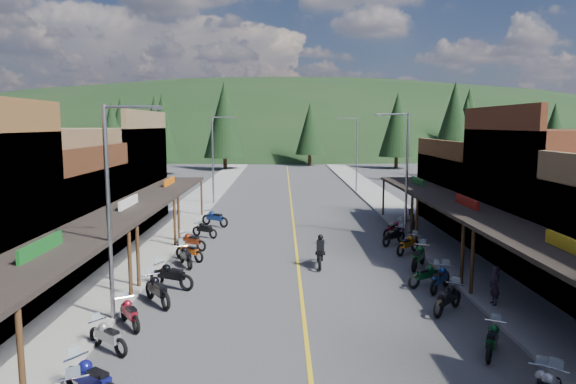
{
  "coord_description": "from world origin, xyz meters",
  "views": [
    {
      "loc": [
        -0.81,
        -24.34,
        7.29
      ],
      "look_at": [
        -0.45,
        8.02,
        3.0
      ],
      "focal_mm": 32.0,
      "sensor_mm": 36.0,
      "label": 1
    }
  ],
  "objects_px": {
    "streetlight_0": "(112,203)",
    "bike_west_8": "(186,255)",
    "pine_1": "(155,124)",
    "pine_7": "(121,124)",
    "pine_0": "(47,129)",
    "shop_east_3": "(489,192)",
    "pedestrian_east_b": "(410,221)",
    "bike_east_10": "(394,235)",
    "bike_west_5": "(130,312)",
    "bike_west_9": "(189,250)",
    "pine_6": "(554,129)",
    "pine_2": "(225,120)",
    "pine_10": "(163,128)",
    "pedestrian_east_a": "(495,285)",
    "streetlight_3": "(356,151)",
    "bike_east_11": "(394,228)",
    "shop_west_2": "(30,218)",
    "bike_west_6": "(157,289)",
    "pine_11": "(454,125)",
    "pine_8": "(112,135)",
    "bike_west_11": "(205,229)",
    "streetlight_1": "(214,156)",
    "bike_east_5": "(448,297)",
    "pine_3": "(310,129)",
    "pine_5": "(468,120)",
    "bike_east_6": "(440,277)",
    "bike_west_7": "(171,274)",
    "shop_west_3": "(96,179)",
    "bike_east_9": "(408,243)",
    "bike_east_4": "(493,338)",
    "bike_east_7": "(426,274)",
    "bike_west_10": "(191,240)",
    "pine_9": "(466,131)",
    "bike_west_12": "(215,217)",
    "pine_4": "(397,124)",
    "rider_on_bike": "(320,253)",
    "bike_west_4": "(108,335)"
  },
  "relations": [
    {
      "from": "shop_east_3",
      "to": "pedestrian_east_a",
      "type": "distance_m",
      "value": 17.26
    },
    {
      "from": "pine_11",
      "to": "pine_7",
      "type": "bearing_deg",
      "value": 143.84
    },
    {
      "from": "pine_0",
      "to": "pine_1",
      "type": "xyz_separation_m",
      "value": [
        16.0,
        8.0,
        0.75
      ]
    },
    {
      "from": "pedestrian_east_a",
      "to": "pine_6",
      "type": "bearing_deg",
      "value": 147.71
    },
    {
      "from": "shop_east_3",
      "to": "bike_west_5",
      "type": "relative_size",
      "value": 5.44
    },
    {
      "from": "pine_10",
      "to": "bike_west_12",
      "type": "relative_size",
      "value": 4.97
    },
    {
      "from": "pine_11",
      "to": "bike_west_9",
      "type": "distance_m",
      "value": 44.35
    },
    {
      "from": "streetlight_1",
      "to": "pine_10",
      "type": "height_order",
      "value": "pine_10"
    },
    {
      "from": "streetlight_0",
      "to": "bike_west_8",
      "type": "relative_size",
      "value": 3.96
    },
    {
      "from": "streetlight_1",
      "to": "pine_5",
      "type": "height_order",
      "value": "pine_5"
    },
    {
      "from": "pine_1",
      "to": "bike_west_10",
      "type": "height_order",
      "value": "pine_1"
    },
    {
      "from": "pine_3",
      "to": "bike_east_4",
      "type": "distance_m",
      "value": 75.17
    },
    {
      "from": "bike_east_5",
      "to": "bike_east_7",
      "type": "height_order",
      "value": "bike_east_5"
    },
    {
      "from": "streetlight_3",
      "to": "pine_6",
      "type": "bearing_deg",
      "value": 41.05
    },
    {
      "from": "streetlight_3",
      "to": "shop_west_3",
      "type": "bearing_deg",
      "value": -137.96
    },
    {
      "from": "bike_east_4",
      "to": "bike_east_7",
      "type": "xyz_separation_m",
      "value": [
        -0.18,
        6.96,
        0.01
      ]
    },
    {
      "from": "pine_5",
      "to": "bike_west_6",
      "type": "height_order",
      "value": "pine_5"
    },
    {
      "from": "pine_1",
      "to": "pine_7",
      "type": "xyz_separation_m",
      "value": [
        -8.0,
        6.0,
        0.0
      ]
    },
    {
      "from": "streetlight_3",
      "to": "bike_east_11",
      "type": "distance_m",
      "value": 22.41
    },
    {
      "from": "bike_west_4",
      "to": "pine_10",
      "type": "bearing_deg",
      "value": 49.56
    },
    {
      "from": "shop_east_3",
      "to": "pedestrian_east_b",
      "type": "height_order",
      "value": "shop_east_3"
    },
    {
      "from": "streetlight_0",
      "to": "bike_east_7",
      "type": "xyz_separation_m",
      "value": [
        12.63,
        4.05,
        -3.89
      ]
    },
    {
      "from": "pine_6",
      "to": "bike_west_7",
      "type": "xyz_separation_m",
      "value": [
        -51.77,
        -66.14,
        -5.83
      ]
    },
    {
      "from": "pine_0",
      "to": "pine_10",
      "type": "distance_m",
      "value": 25.06
    },
    {
      "from": "pine_0",
      "to": "pine_6",
      "type": "distance_m",
      "value": 86.02
    },
    {
      "from": "streetlight_1",
      "to": "pine_3",
      "type": "distance_m",
      "value": 45.39
    },
    {
      "from": "bike_west_8",
      "to": "bike_west_9",
      "type": "distance_m",
      "value": 1.08
    },
    {
      "from": "streetlight_1",
      "to": "pine_9",
      "type": "distance_m",
      "value": 38.61
    },
    {
      "from": "bike_west_6",
      "to": "bike_west_9",
      "type": "relative_size",
      "value": 1.18
    },
    {
      "from": "shop_east_3",
      "to": "bike_east_9",
      "type": "bearing_deg",
      "value": -135.23
    },
    {
      "from": "pine_5",
      "to": "bike_east_5",
      "type": "relative_size",
      "value": 6.46
    },
    {
      "from": "pine_3",
      "to": "bike_west_9",
      "type": "height_order",
      "value": "pine_3"
    },
    {
      "from": "pine_8",
      "to": "pine_11",
      "type": "bearing_deg",
      "value": -2.73
    },
    {
      "from": "bike_west_7",
      "to": "bike_east_10",
      "type": "distance_m",
      "value": 14.33
    },
    {
      "from": "pine_4",
      "to": "rider_on_bike",
      "type": "distance_m",
      "value": 61.38
    },
    {
      "from": "shop_west_3",
      "to": "streetlight_1",
      "type": "distance_m",
      "value": 12.73
    },
    {
      "from": "bike_east_4",
      "to": "bike_east_6",
      "type": "height_order",
      "value": "bike_east_6"
    },
    {
      "from": "pine_2",
      "to": "pine_10",
      "type": "height_order",
      "value": "pine_2"
    },
    {
      "from": "pine_6",
      "to": "pedestrian_east_b",
      "type": "relative_size",
      "value": 6.74
    },
    {
      "from": "pine_2",
      "to": "bike_east_6",
      "type": "bearing_deg",
      "value": -75.09
    },
    {
      "from": "shop_east_3",
      "to": "bike_east_10",
      "type": "height_order",
      "value": "shop_east_3"
    },
    {
      "from": "pine_8",
      "to": "bike_west_11",
      "type": "height_order",
      "value": "pine_8"
    },
    {
      "from": "bike_west_6",
      "to": "bike_east_5",
      "type": "height_order",
      "value": "bike_west_6"
    },
    {
      "from": "shop_west_3",
      "to": "pine_1",
      "type": "xyz_separation_m",
      "value": [
        -10.22,
        58.7,
        3.72
      ]
    },
    {
      "from": "pine_5",
      "to": "pine_9",
      "type": "bearing_deg",
      "value": -110.32
    },
    {
      "from": "pine_0",
      "to": "shop_west_2",
      "type": "bearing_deg",
      "value": -66.48
    },
    {
      "from": "bike_east_10",
      "to": "bike_west_8",
      "type": "bearing_deg",
      "value": -111.92
    },
    {
      "from": "pine_1",
      "to": "bike_west_10",
      "type": "relative_size",
      "value": 6.06
    },
    {
      "from": "bike_west_5",
      "to": "bike_east_6",
      "type": "distance_m",
      "value": 13.07
    },
    {
      "from": "bike_east_7",
      "to": "pedestrian_east_a",
      "type": "distance_m",
      "value": 3.43
    }
  ]
}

